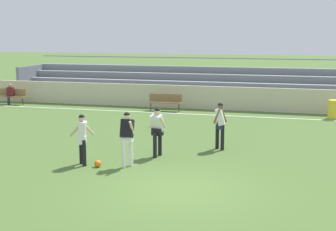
{
  "coord_description": "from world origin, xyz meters",
  "views": [
    {
      "loc": [
        3.01,
        -12.12,
        4.15
      ],
      "look_at": [
        -1.27,
        3.78,
        1.33
      ],
      "focal_mm": 52.21,
      "sensor_mm": 36.0,
      "label": 1
    }
  ],
  "objects_px": {
    "bench_centre_sideline": "(165,101)",
    "spectator_seated": "(10,92)",
    "player_dark_wide_left": "(127,134)",
    "trash_bin": "(334,109)",
    "soccer_ball": "(98,164)",
    "player_white_pressing_high": "(82,135)",
    "bench_far_right": "(11,95)",
    "bleacher_stand": "(219,84)",
    "player_white_on_ball": "(220,122)",
    "player_white_deep_cover": "(157,128)"
  },
  "relations": [
    {
      "from": "bench_centre_sideline",
      "to": "soccer_ball",
      "type": "xyz_separation_m",
      "value": [
        0.91,
        -11.2,
        -0.44
      ]
    },
    {
      "from": "spectator_seated",
      "to": "soccer_ball",
      "type": "distance_m",
      "value": 15.08
    },
    {
      "from": "trash_bin",
      "to": "player_white_on_ball",
      "type": "distance_m",
      "value": 8.86
    },
    {
      "from": "player_white_on_ball",
      "to": "bench_far_right",
      "type": "bearing_deg",
      "value": 149.64
    },
    {
      "from": "bench_far_right",
      "to": "player_white_deep_cover",
      "type": "distance_m",
      "value": 15.02
    },
    {
      "from": "spectator_seated",
      "to": "player_dark_wide_left",
      "type": "xyz_separation_m",
      "value": [
        11.09,
        -10.8,
        0.33
      ]
    },
    {
      "from": "bleacher_stand",
      "to": "bench_far_right",
      "type": "bearing_deg",
      "value": -162.64
    },
    {
      "from": "trash_bin",
      "to": "player_dark_wide_left",
      "type": "distance_m",
      "value": 12.67
    },
    {
      "from": "bench_centre_sideline",
      "to": "player_dark_wide_left",
      "type": "relative_size",
      "value": 1.04
    },
    {
      "from": "spectator_seated",
      "to": "player_white_deep_cover",
      "type": "bearing_deg",
      "value": -38.8
    },
    {
      "from": "bleacher_stand",
      "to": "player_dark_wide_left",
      "type": "bearing_deg",
      "value": -92.04
    },
    {
      "from": "bench_far_right",
      "to": "player_white_on_ball",
      "type": "height_order",
      "value": "player_white_on_ball"
    },
    {
      "from": "bleacher_stand",
      "to": "player_dark_wide_left",
      "type": "relative_size",
      "value": 14.45
    },
    {
      "from": "bench_far_right",
      "to": "player_dark_wide_left",
      "type": "relative_size",
      "value": 1.04
    },
    {
      "from": "player_white_pressing_high",
      "to": "player_white_on_ball",
      "type": "relative_size",
      "value": 0.96
    },
    {
      "from": "bench_centre_sideline",
      "to": "player_dark_wide_left",
      "type": "height_order",
      "value": "player_dark_wide_left"
    },
    {
      "from": "player_white_on_ball",
      "to": "player_dark_wide_left",
      "type": "bearing_deg",
      "value": -128.9
    },
    {
      "from": "trash_bin",
      "to": "bleacher_stand",
      "type": "bearing_deg",
      "value": 148.44
    },
    {
      "from": "player_white_pressing_high",
      "to": "soccer_ball",
      "type": "height_order",
      "value": "player_white_pressing_high"
    },
    {
      "from": "player_white_on_ball",
      "to": "soccer_ball",
      "type": "xyz_separation_m",
      "value": [
        -3.3,
        -3.29,
        -0.9
      ]
    },
    {
      "from": "bleacher_stand",
      "to": "trash_bin",
      "type": "bearing_deg",
      "value": -31.56
    },
    {
      "from": "bench_far_right",
      "to": "bench_centre_sideline",
      "type": "distance_m",
      "value": 9.3
    },
    {
      "from": "bench_centre_sideline",
      "to": "soccer_ball",
      "type": "distance_m",
      "value": 11.25
    },
    {
      "from": "bench_centre_sideline",
      "to": "player_white_pressing_high",
      "type": "relative_size",
      "value": 1.11
    },
    {
      "from": "trash_bin",
      "to": "player_white_pressing_high",
      "type": "distance_m",
      "value": 13.63
    },
    {
      "from": "player_dark_wide_left",
      "to": "player_white_on_ball",
      "type": "height_order",
      "value": "player_dark_wide_left"
    },
    {
      "from": "bleacher_stand",
      "to": "player_white_pressing_high",
      "type": "xyz_separation_m",
      "value": [
        -1.95,
        -14.72,
        -0.14
      ]
    },
    {
      "from": "bench_far_right",
      "to": "spectator_seated",
      "type": "xyz_separation_m",
      "value": [
        0.0,
        -0.12,
        0.16
      ]
    },
    {
      "from": "player_white_on_ball",
      "to": "soccer_ball",
      "type": "distance_m",
      "value": 4.75
    },
    {
      "from": "player_dark_wide_left",
      "to": "soccer_ball",
      "type": "relative_size",
      "value": 7.84
    },
    {
      "from": "bleacher_stand",
      "to": "player_white_on_ball",
      "type": "distance_m",
      "value": 11.7
    },
    {
      "from": "bench_far_right",
      "to": "bleacher_stand",
      "type": "bearing_deg",
      "value": 17.36
    },
    {
      "from": "trash_bin",
      "to": "soccer_ball",
      "type": "height_order",
      "value": "trash_bin"
    },
    {
      "from": "bench_centre_sideline",
      "to": "bench_far_right",
      "type": "bearing_deg",
      "value": 180.0
    },
    {
      "from": "bleacher_stand",
      "to": "player_white_deep_cover",
      "type": "bearing_deg",
      "value": -89.84
    },
    {
      "from": "player_dark_wide_left",
      "to": "trash_bin",
      "type": "bearing_deg",
      "value": 57.75
    },
    {
      "from": "bench_far_right",
      "to": "soccer_ball",
      "type": "bearing_deg",
      "value": -47.67
    },
    {
      "from": "bleacher_stand",
      "to": "player_white_on_ball",
      "type": "height_order",
      "value": "bleacher_stand"
    },
    {
      "from": "bench_centre_sideline",
      "to": "trash_bin",
      "type": "xyz_separation_m",
      "value": [
        8.55,
        -0.21,
        -0.09
      ]
    },
    {
      "from": "bench_centre_sideline",
      "to": "player_white_pressing_high",
      "type": "xyz_separation_m",
      "value": [
        0.36,
        -11.09,
        0.41
      ]
    },
    {
      "from": "bleacher_stand",
      "to": "player_white_pressing_high",
      "type": "bearing_deg",
      "value": -97.56
    },
    {
      "from": "bench_far_right",
      "to": "player_white_on_ball",
      "type": "relative_size",
      "value": 1.07
    },
    {
      "from": "bench_centre_sideline",
      "to": "spectator_seated",
      "type": "bearing_deg",
      "value": -179.28
    },
    {
      "from": "player_dark_wide_left",
      "to": "bench_far_right",
      "type": "bearing_deg",
      "value": 135.45
    },
    {
      "from": "bleacher_stand",
      "to": "trash_bin",
      "type": "relative_size",
      "value": 27.33
    },
    {
      "from": "spectator_seated",
      "to": "player_white_pressing_high",
      "type": "relative_size",
      "value": 0.75
    },
    {
      "from": "trash_bin",
      "to": "player_white_pressing_high",
      "type": "relative_size",
      "value": 0.56
    },
    {
      "from": "player_white_deep_cover",
      "to": "player_dark_wide_left",
      "type": "bearing_deg",
      "value": -111.09
    },
    {
      "from": "bench_centre_sideline",
      "to": "soccer_ball",
      "type": "height_order",
      "value": "bench_centre_sideline"
    },
    {
      "from": "player_white_pressing_high",
      "to": "player_white_on_ball",
      "type": "xyz_separation_m",
      "value": [
        3.86,
        3.17,
        0.05
      ]
    }
  ]
}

